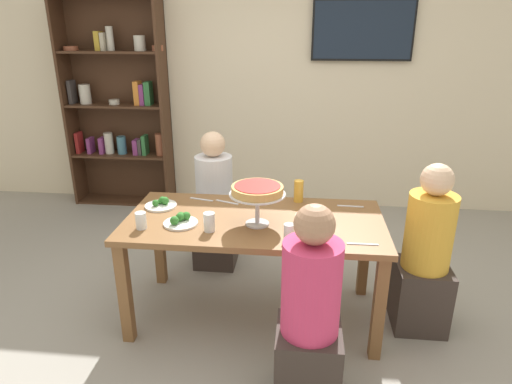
# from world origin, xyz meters

# --- Properties ---
(ground_plane) EXTENTS (12.00, 12.00, 0.00)m
(ground_plane) POSITION_xyz_m (0.00, 0.00, 0.00)
(ground_plane) COLOR gray
(rear_partition) EXTENTS (8.00, 0.12, 2.80)m
(rear_partition) POSITION_xyz_m (0.00, 2.20, 1.40)
(rear_partition) COLOR beige
(rear_partition) RESTS_ON ground_plane
(dining_table) EXTENTS (1.68, 0.82, 0.74)m
(dining_table) POSITION_xyz_m (0.00, 0.00, 0.65)
(dining_table) COLOR brown
(dining_table) RESTS_ON ground_plane
(bookshelf) EXTENTS (1.11, 0.30, 2.21)m
(bookshelf) POSITION_xyz_m (-1.70, 2.02, 1.11)
(bookshelf) COLOR #422819
(bookshelf) RESTS_ON ground_plane
(television) EXTENTS (0.99, 0.05, 0.58)m
(television) POSITION_xyz_m (0.85, 2.11, 1.87)
(television) COLOR black
(diner_far_left) EXTENTS (0.34, 0.34, 1.15)m
(diner_far_left) POSITION_xyz_m (-0.40, 0.70, 0.49)
(diner_far_left) COLOR #382D28
(diner_far_left) RESTS_ON ground_plane
(diner_near_right) EXTENTS (0.34, 0.34, 1.15)m
(diner_near_right) POSITION_xyz_m (0.36, -0.72, 0.49)
(diner_near_right) COLOR #382D28
(diner_near_right) RESTS_ON ground_plane
(diner_head_east) EXTENTS (0.34, 0.34, 1.15)m
(diner_head_east) POSITION_xyz_m (1.11, 0.01, 0.49)
(diner_head_east) COLOR #382D28
(diner_head_east) RESTS_ON ground_plane
(deep_dish_pizza_stand) EXTENTS (0.35, 0.35, 0.26)m
(deep_dish_pizza_stand) POSITION_xyz_m (0.03, -0.08, 0.96)
(deep_dish_pizza_stand) COLOR silver
(deep_dish_pizza_stand) RESTS_ON dining_table
(salad_plate_near_diner) EXTENTS (0.22, 0.22, 0.07)m
(salad_plate_near_diner) POSITION_xyz_m (-0.67, 0.14, 0.76)
(salad_plate_near_diner) COLOR white
(salad_plate_near_diner) RESTS_ON dining_table
(salad_plate_far_diner) EXTENTS (0.24, 0.24, 0.07)m
(salad_plate_far_diner) POSITION_xyz_m (0.38, 0.05, 0.75)
(salad_plate_far_diner) COLOR white
(salad_plate_far_diner) RESTS_ON dining_table
(salad_plate_spare) EXTENTS (0.22, 0.22, 0.07)m
(salad_plate_spare) POSITION_xyz_m (-0.46, -0.12, 0.76)
(salad_plate_spare) COLOR white
(salad_plate_spare) RESTS_ON dining_table
(beer_glass_amber_tall) EXTENTS (0.07, 0.07, 0.16)m
(beer_glass_amber_tall) POSITION_xyz_m (0.28, 0.34, 0.82)
(beer_glass_amber_tall) COLOR gold
(beer_glass_amber_tall) RESTS_ON dining_table
(water_glass_clear_near) EXTENTS (0.06, 0.06, 0.10)m
(water_glass_clear_near) POSITION_xyz_m (0.23, -0.27, 0.79)
(water_glass_clear_near) COLOR white
(water_glass_clear_near) RESTS_ON dining_table
(water_glass_clear_far) EXTENTS (0.07, 0.07, 0.12)m
(water_glass_clear_far) POSITION_xyz_m (-0.25, -0.21, 0.80)
(water_glass_clear_far) COLOR white
(water_glass_clear_far) RESTS_ON dining_table
(water_glass_clear_spare) EXTENTS (0.07, 0.07, 0.11)m
(water_glass_clear_spare) POSITION_xyz_m (-0.68, -0.22, 0.79)
(water_glass_clear_spare) COLOR white
(water_glass_clear_spare) RESTS_ON dining_table
(cutlery_fork_near) EXTENTS (0.17, 0.08, 0.00)m
(cutlery_fork_near) POSITION_xyz_m (-0.22, 0.26, 0.74)
(cutlery_fork_near) COLOR silver
(cutlery_fork_near) RESTS_ON dining_table
(cutlery_knife_near) EXTENTS (0.18, 0.06, 0.00)m
(cutlery_knife_near) POSITION_xyz_m (-0.42, 0.30, 0.74)
(cutlery_knife_near) COLOR silver
(cutlery_knife_near) RESTS_ON dining_table
(cutlery_fork_far) EXTENTS (0.18, 0.02, 0.00)m
(cutlery_fork_far) POSITION_xyz_m (0.66, -0.29, 0.74)
(cutlery_fork_far) COLOR silver
(cutlery_fork_far) RESTS_ON dining_table
(cutlery_knife_far) EXTENTS (0.18, 0.02, 0.00)m
(cutlery_knife_far) POSITION_xyz_m (0.64, 0.28, 0.74)
(cutlery_knife_far) COLOR silver
(cutlery_knife_far) RESTS_ON dining_table
(cutlery_spare_fork) EXTENTS (0.18, 0.03, 0.00)m
(cutlery_spare_fork) POSITION_xyz_m (0.00, 0.29, 0.74)
(cutlery_spare_fork) COLOR silver
(cutlery_spare_fork) RESTS_ON dining_table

